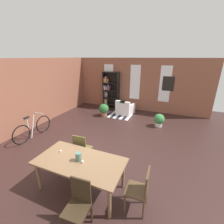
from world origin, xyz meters
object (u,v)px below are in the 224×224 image
object	(u,v)px
dining_chair_far_left	(82,149)
potted_plant_by_shelf	(104,109)
vase_on_table	(79,157)
dining_chair_head_right	(141,189)
armchair_white	(125,109)
dining_table	(80,164)
dining_chair_near_right	(78,204)
bicycle_second	(33,129)
bookshelf_tall	(110,90)
potted_plant_corner	(159,120)

from	to	relation	value
dining_chair_far_left	potted_plant_by_shelf	world-z (taller)	dining_chair_far_left
vase_on_table	dining_chair_head_right	xyz separation A→B (m)	(1.36, 0.00, -0.34)
vase_on_table	dining_chair_far_left	world-z (taller)	same
armchair_white	vase_on_table	bearing A→B (deg)	-83.49
dining_table	armchair_white	world-z (taller)	dining_table
dining_chair_near_right	armchair_white	distance (m)	5.86
bicycle_second	potted_plant_by_shelf	world-z (taller)	bicycle_second
dining_chair_near_right	bookshelf_tall	distance (m)	6.85
dining_chair_far_left	vase_on_table	bearing A→B (deg)	-60.21
dining_chair_near_right	bicycle_second	bearing A→B (deg)	149.12
dining_table	dining_chair_near_right	bearing A→B (deg)	-58.87
dining_chair_far_left	potted_plant_corner	world-z (taller)	dining_chair_far_left
dining_chair_head_right	potted_plant_corner	xyz separation A→B (m)	(-0.09, 4.12, -0.21)
dining_chair_far_left	armchair_white	bearing A→B (deg)	92.22
potted_plant_by_shelf	potted_plant_corner	world-z (taller)	potted_plant_by_shelf
dining_chair_near_right	potted_plant_corner	distance (m)	4.91
dining_table	armchair_white	size ratio (longest dim) A/B	2.09
dining_chair_near_right	potted_plant_corner	size ratio (longest dim) A/B	1.68
potted_plant_by_shelf	potted_plant_corner	distance (m)	2.77
bookshelf_tall	potted_plant_corner	world-z (taller)	bookshelf_tall
armchair_white	bicycle_second	world-z (taller)	bicycle_second
dining_chair_head_right	dining_table	bearing A→B (deg)	-179.92
dining_chair_far_left	armchair_white	distance (m)	4.35
vase_on_table	armchair_white	distance (m)	5.12
dining_chair_far_left	dining_chair_near_right	distance (m)	1.66
dining_table	bicycle_second	size ratio (longest dim) A/B	1.16
bicycle_second	potted_plant_corner	bearing A→B (deg)	33.24
potted_plant_by_shelf	dining_chair_head_right	bearing A→B (deg)	-56.76
dining_chair_far_left	dining_chair_head_right	bearing A→B (deg)	-21.85
dining_chair_near_right	potted_plant_corner	xyz separation A→B (m)	(0.82, 4.84, -0.21)
dining_chair_near_right	vase_on_table	bearing A→B (deg)	122.48
dining_chair_head_right	dining_chair_far_left	world-z (taller)	same
bookshelf_tall	potted_plant_by_shelf	world-z (taller)	bookshelf_tall
armchair_white	dining_chair_far_left	bearing A→B (deg)	-87.78
vase_on_table	dining_chair_head_right	distance (m)	1.41
armchair_white	potted_plant_corner	distance (m)	2.07
bicycle_second	potted_plant_by_shelf	size ratio (longest dim) A/B	2.64
vase_on_table	potted_plant_by_shelf	bearing A→B (deg)	108.87
potted_plant_corner	dining_chair_far_left	bearing A→B (deg)	-116.17
potted_plant_by_shelf	bookshelf_tall	bearing A→B (deg)	100.57
vase_on_table	potted_plant_by_shelf	world-z (taller)	vase_on_table
dining_chair_head_right	dining_chair_near_right	world-z (taller)	same
vase_on_table	potted_plant_by_shelf	distance (m)	4.63
dining_table	armchair_white	xyz separation A→B (m)	(-0.60, 5.05, -0.40)
dining_chair_far_left	dining_table	bearing A→B (deg)	-58.82
dining_chair_far_left	potted_plant_corner	xyz separation A→B (m)	(1.68, 3.41, -0.21)
dining_chair_near_right	armchair_white	xyz separation A→B (m)	(-1.03, 5.76, -0.23)
bookshelf_tall	bicycle_second	world-z (taller)	bookshelf_tall
dining_chair_near_right	dining_chair_far_left	bearing A→B (deg)	121.15
dining_table	dining_chair_near_right	xyz separation A→B (m)	(0.43, -0.71, -0.17)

